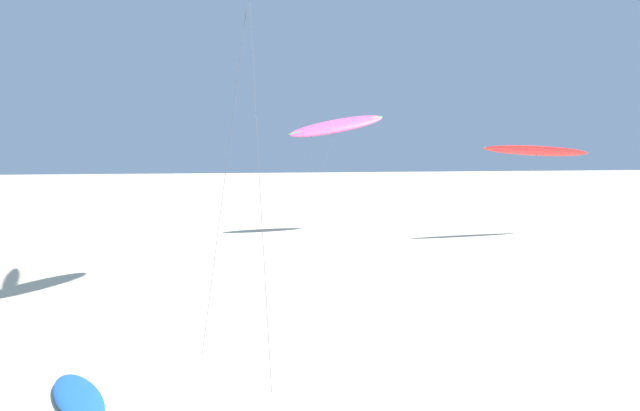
% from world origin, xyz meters
% --- Properties ---
extents(flying_kite_3, '(8.83, 4.64, 7.09)m').
position_xyz_m(flying_kite_3, '(17.76, 46.52, 6.43)').
color(flying_kite_3, red).
rests_on(flying_kite_3, ground).
extents(flying_kite_4, '(7.49, 5.58, 9.50)m').
position_xyz_m(flying_kite_4, '(4.20, 51.00, 8.23)').
color(flying_kite_4, '#EA5193').
rests_on(flying_kite_4, ground).
extents(grounded_kite_0, '(2.52, 4.20, 0.29)m').
position_xyz_m(grounded_kite_0, '(-8.41, 20.85, 0.15)').
color(grounded_kite_0, blue).
rests_on(grounded_kite_0, ground).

